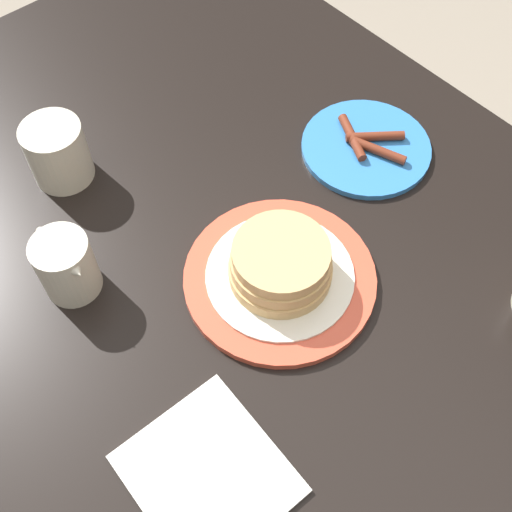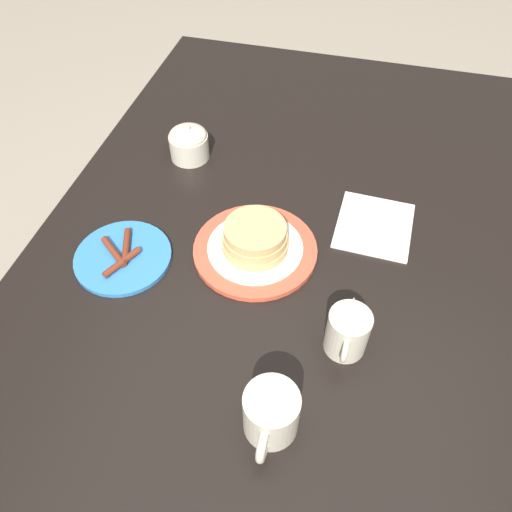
# 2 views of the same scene
# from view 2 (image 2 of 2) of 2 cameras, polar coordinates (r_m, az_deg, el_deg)

# --- Properties ---
(ground_plane) EXTENTS (8.00, 8.00, 0.00)m
(ground_plane) POSITION_cam_2_polar(r_m,az_deg,el_deg) (1.67, 2.17, -14.89)
(ground_plane) COLOR gray
(dining_table) EXTENTS (1.59, 1.04, 0.72)m
(dining_table) POSITION_cam_2_polar(r_m,az_deg,el_deg) (1.13, 3.10, -1.11)
(dining_table) COLOR black
(dining_table) RESTS_ON ground_plane
(pancake_plate) EXTENTS (0.26, 0.26, 0.07)m
(pancake_plate) POSITION_cam_2_polar(r_m,az_deg,el_deg) (1.02, -0.10, 1.46)
(pancake_plate) COLOR #DB5138
(pancake_plate) RESTS_ON dining_table
(side_plate_bacon) EXTENTS (0.20, 0.20, 0.02)m
(side_plate_bacon) POSITION_cam_2_polar(r_m,az_deg,el_deg) (1.06, -14.98, -0.07)
(side_plate_bacon) COLOR #337AC6
(side_plate_bacon) RESTS_ON dining_table
(coffee_mug) EXTENTS (0.12, 0.09, 0.09)m
(coffee_mug) POSITION_cam_2_polar(r_m,az_deg,el_deg) (0.80, 1.69, -17.66)
(coffee_mug) COLOR beige
(coffee_mug) RESTS_ON dining_table
(creamer_pitcher) EXTENTS (0.12, 0.07, 0.10)m
(creamer_pitcher) POSITION_cam_2_polar(r_m,az_deg,el_deg) (0.88, 10.43, -8.45)
(creamer_pitcher) COLOR beige
(creamer_pitcher) RESTS_ON dining_table
(sugar_bowl) EXTENTS (0.10, 0.10, 0.09)m
(sugar_bowl) POSITION_cam_2_polar(r_m,az_deg,el_deg) (1.25, -7.69, 12.72)
(sugar_bowl) COLOR beige
(sugar_bowl) RESTS_ON dining_table
(napkin) EXTENTS (0.18, 0.16, 0.01)m
(napkin) POSITION_cam_2_polar(r_m,az_deg,el_deg) (1.11, 13.35, 3.40)
(napkin) COLOR silver
(napkin) RESTS_ON dining_table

